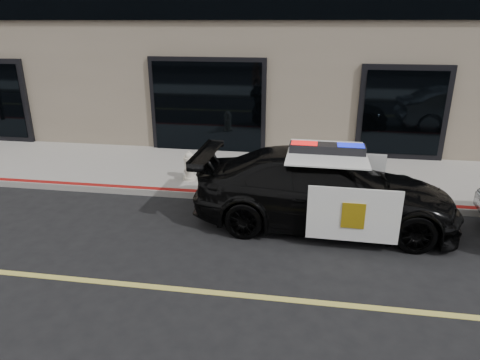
# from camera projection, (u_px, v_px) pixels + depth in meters

# --- Properties ---
(ground) EXTENTS (120.00, 120.00, 0.00)m
(ground) POSITION_uv_depth(u_px,v_px,m) (170.00, 289.00, 6.50)
(ground) COLOR black
(ground) RESTS_ON ground
(sidewalk_n) EXTENTS (60.00, 3.50, 0.15)m
(sidewalk_n) POSITION_uv_depth(u_px,v_px,m) (231.00, 172.00, 11.33)
(sidewalk_n) COLOR gray
(sidewalk_n) RESTS_ON ground
(police_car) EXTENTS (2.44, 5.15, 1.66)m
(police_car) POSITION_uv_depth(u_px,v_px,m) (324.00, 189.00, 8.33)
(police_car) COLOR black
(police_car) RESTS_ON ground
(fire_hydrant) EXTENTS (0.33, 0.45, 0.72)m
(fire_hydrant) POSITION_uv_depth(u_px,v_px,m) (189.00, 167.00, 10.43)
(fire_hydrant) COLOR beige
(fire_hydrant) RESTS_ON sidewalk_n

